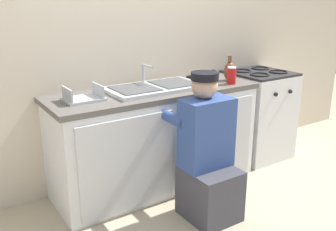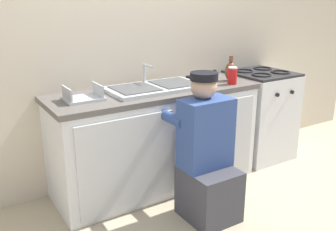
# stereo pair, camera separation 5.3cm
# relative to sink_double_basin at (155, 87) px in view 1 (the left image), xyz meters

# --- Properties ---
(ground_plane) EXTENTS (12.00, 12.00, 0.00)m
(ground_plane) POSITION_rel_sink_double_basin_xyz_m (0.00, -0.30, -0.89)
(ground_plane) COLOR tan
(back_wall) EXTENTS (6.00, 0.10, 2.50)m
(back_wall) POSITION_rel_sink_double_basin_xyz_m (0.00, 0.35, 0.36)
(back_wall) COLOR beige
(back_wall) RESTS_ON ground_plane
(counter_cabinet) EXTENTS (1.77, 0.62, 0.83)m
(counter_cabinet) POSITION_rel_sink_double_basin_xyz_m (0.00, -0.01, -0.48)
(counter_cabinet) COLOR white
(counter_cabinet) RESTS_ON ground_plane
(countertop) EXTENTS (1.81, 0.62, 0.04)m
(countertop) POSITION_rel_sink_double_basin_xyz_m (0.00, -0.00, -0.04)
(countertop) COLOR #5B5651
(countertop) RESTS_ON counter_cabinet
(sink_double_basin) EXTENTS (0.80, 0.44, 0.19)m
(sink_double_basin) POSITION_rel_sink_double_basin_xyz_m (0.00, 0.00, 0.00)
(sink_double_basin) COLOR silver
(sink_double_basin) RESTS_ON countertop
(stove_range) EXTENTS (0.58, 0.62, 0.91)m
(stove_range) POSITION_rel_sink_double_basin_xyz_m (1.24, -0.00, -0.44)
(stove_range) COLOR white
(stove_range) RESTS_ON ground_plane
(plumber_person) EXTENTS (0.42, 0.61, 1.10)m
(plumber_person) POSITION_rel_sink_double_basin_xyz_m (0.07, -0.63, -0.43)
(plumber_person) COLOR #3F3F47
(plumber_person) RESTS_ON ground_plane
(dish_rack_tray) EXTENTS (0.28, 0.22, 0.11)m
(dish_rack_tray) POSITION_rel_sink_double_basin_xyz_m (-0.63, -0.01, 0.01)
(dish_rack_tray) COLOR #B2B7BC
(dish_rack_tray) RESTS_ON countertop
(spice_bottle_red) EXTENTS (0.04, 0.04, 0.10)m
(spice_bottle_red) POSITION_rel_sink_double_basin_xyz_m (0.62, -0.01, 0.03)
(spice_bottle_red) COLOR red
(spice_bottle_red) RESTS_ON countertop
(soda_cup_red) EXTENTS (0.08, 0.08, 0.15)m
(soda_cup_red) POSITION_rel_sink_double_basin_xyz_m (0.68, -0.19, 0.06)
(soda_cup_red) COLOR red
(soda_cup_red) RESTS_ON countertop
(vase_decorative) EXTENTS (0.10, 0.10, 0.23)m
(vase_decorative) POSITION_rel_sink_double_basin_xyz_m (0.76, -0.07, 0.07)
(vase_decorative) COLOR brown
(vase_decorative) RESTS_ON countertop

